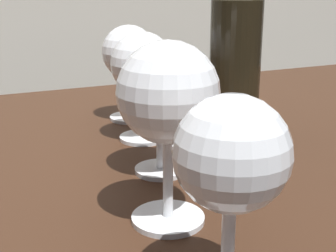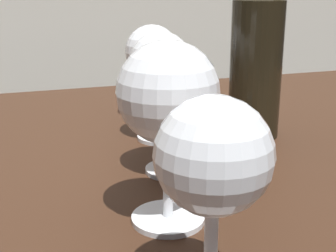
{
  "view_description": "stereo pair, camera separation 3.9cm",
  "coord_description": "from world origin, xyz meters",
  "px_view_note": "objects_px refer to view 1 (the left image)",
  "views": [
    {
      "loc": [
        -0.2,
        -0.51,
        0.92
      ],
      "look_at": [
        -0.04,
        -0.17,
        0.8
      ],
      "focal_mm": 49.81,
      "sensor_mm": 36.0,
      "label": 1
    },
    {
      "loc": [
        -0.16,
        -0.53,
        0.92
      ],
      "look_at": [
        -0.04,
        -0.17,
        0.8
      ],
      "focal_mm": 49.81,
      "sensor_mm": 36.0,
      "label": 2
    }
  ],
  "objects_px": {
    "wine_glass_white": "(129,54)",
    "wine_glass_merlot": "(142,67)",
    "wine_glass_chardonnay": "(231,161)",
    "wine_glass_port": "(168,97)",
    "wine_bottle": "(236,50)",
    "wine_glass_amber": "(157,95)"
  },
  "relations": [
    {
      "from": "wine_glass_white",
      "to": "wine_glass_merlot",
      "type": "bearing_deg",
      "value": -100.78
    },
    {
      "from": "wine_glass_chardonnay",
      "to": "wine_glass_merlot",
      "type": "bearing_deg",
      "value": 77.42
    },
    {
      "from": "wine_glass_port",
      "to": "wine_glass_merlot",
      "type": "xyz_separation_m",
      "value": [
        0.06,
        0.22,
        -0.01
      ]
    },
    {
      "from": "wine_glass_port",
      "to": "wine_glass_white",
      "type": "relative_size",
      "value": 1.11
    },
    {
      "from": "wine_glass_port",
      "to": "wine_bottle",
      "type": "height_order",
      "value": "wine_bottle"
    },
    {
      "from": "wine_glass_amber",
      "to": "wine_bottle",
      "type": "xyz_separation_m",
      "value": [
        0.16,
        0.09,
        0.03
      ]
    },
    {
      "from": "wine_glass_chardonnay",
      "to": "wine_bottle",
      "type": "relative_size",
      "value": 0.47
    },
    {
      "from": "wine_glass_amber",
      "to": "wine_glass_merlot",
      "type": "relative_size",
      "value": 0.93
    },
    {
      "from": "wine_glass_amber",
      "to": "wine_glass_merlot",
      "type": "height_order",
      "value": "wine_glass_merlot"
    },
    {
      "from": "wine_glass_chardonnay",
      "to": "wine_bottle",
      "type": "height_order",
      "value": "wine_bottle"
    },
    {
      "from": "wine_glass_white",
      "to": "wine_bottle",
      "type": "height_order",
      "value": "wine_bottle"
    },
    {
      "from": "wine_glass_chardonnay",
      "to": "wine_glass_amber",
      "type": "bearing_deg",
      "value": 78.31
    },
    {
      "from": "wine_glass_amber",
      "to": "wine_glass_chardonnay",
      "type": "bearing_deg",
      "value": -101.69
    },
    {
      "from": "wine_glass_port",
      "to": "wine_glass_white",
      "type": "distance_m",
      "value": 0.33
    },
    {
      "from": "wine_glass_chardonnay",
      "to": "wine_glass_amber",
      "type": "height_order",
      "value": "wine_glass_chardonnay"
    },
    {
      "from": "wine_glass_chardonnay",
      "to": "wine_glass_amber",
      "type": "relative_size",
      "value": 1.05
    },
    {
      "from": "wine_glass_port",
      "to": "wine_glass_merlot",
      "type": "bearing_deg",
      "value": 73.63
    },
    {
      "from": "wine_glass_amber",
      "to": "wine_glass_port",
      "type": "bearing_deg",
      "value": -108.59
    },
    {
      "from": "wine_glass_chardonnay",
      "to": "wine_glass_amber",
      "type": "xyz_separation_m",
      "value": [
        0.05,
        0.22,
        -0.01
      ]
    },
    {
      "from": "wine_glass_port",
      "to": "wine_glass_amber",
      "type": "distance_m",
      "value": 0.11
    },
    {
      "from": "wine_glass_merlot",
      "to": "wine_glass_white",
      "type": "height_order",
      "value": "same"
    },
    {
      "from": "wine_glass_chardonnay",
      "to": "wine_glass_amber",
      "type": "distance_m",
      "value": 0.22
    }
  ]
}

